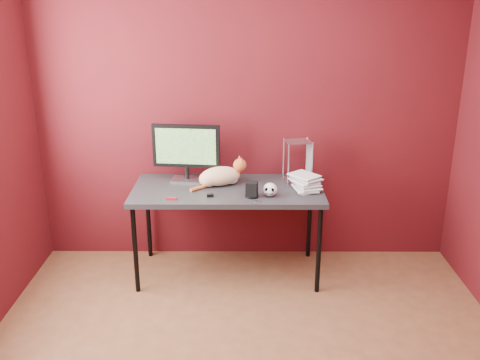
{
  "coord_description": "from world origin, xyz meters",
  "views": [
    {
      "loc": [
        -0.03,
        -2.59,
        2.2
      ],
      "look_at": [
        -0.05,
        1.15,
        0.89
      ],
      "focal_mm": 40.0,
      "sensor_mm": 36.0,
      "label": 1
    }
  ],
  "objects_px": {
    "desk": "(228,194)",
    "book_stack": "(300,106)",
    "cat": "(221,176)",
    "skull_mug": "(270,190)",
    "monitor": "(186,150)",
    "speaker": "(252,190)"
  },
  "relations": [
    {
      "from": "cat",
      "to": "book_stack",
      "type": "distance_m",
      "value": 0.84
    },
    {
      "from": "monitor",
      "to": "cat",
      "type": "distance_m",
      "value": 0.35
    },
    {
      "from": "skull_mug",
      "to": "speaker",
      "type": "bearing_deg",
      "value": -164.76
    },
    {
      "from": "monitor",
      "to": "cat",
      "type": "xyz_separation_m",
      "value": [
        0.28,
        -0.1,
        -0.18
      ]
    },
    {
      "from": "desk",
      "to": "skull_mug",
      "type": "xyz_separation_m",
      "value": [
        0.33,
        -0.18,
        0.1
      ]
    },
    {
      "from": "speaker",
      "to": "book_stack",
      "type": "xyz_separation_m",
      "value": [
        0.35,
        0.14,
        0.61
      ]
    },
    {
      "from": "monitor",
      "to": "speaker",
      "type": "height_order",
      "value": "monitor"
    },
    {
      "from": "skull_mug",
      "to": "book_stack",
      "type": "distance_m",
      "value": 0.66
    },
    {
      "from": "cat",
      "to": "monitor",
      "type": "bearing_deg",
      "value": 142.15
    },
    {
      "from": "monitor",
      "to": "cat",
      "type": "bearing_deg",
      "value": -14.9
    },
    {
      "from": "monitor",
      "to": "skull_mug",
      "type": "bearing_deg",
      "value": -22.2
    },
    {
      "from": "speaker",
      "to": "book_stack",
      "type": "height_order",
      "value": "book_stack"
    },
    {
      "from": "cat",
      "to": "book_stack",
      "type": "xyz_separation_m",
      "value": [
        0.6,
        -0.12,
        0.59
      ]
    },
    {
      "from": "skull_mug",
      "to": "book_stack",
      "type": "bearing_deg",
      "value": 39.57
    },
    {
      "from": "desk",
      "to": "book_stack",
      "type": "distance_m",
      "value": 0.9
    },
    {
      "from": "desk",
      "to": "speaker",
      "type": "relative_size",
      "value": 12.65
    },
    {
      "from": "skull_mug",
      "to": "cat",
      "type": "bearing_deg",
      "value": 155.99
    },
    {
      "from": "skull_mug",
      "to": "speaker",
      "type": "height_order",
      "value": "speaker"
    },
    {
      "from": "desk",
      "to": "monitor",
      "type": "height_order",
      "value": "monitor"
    },
    {
      "from": "cat",
      "to": "speaker",
      "type": "height_order",
      "value": "cat"
    },
    {
      "from": "speaker",
      "to": "monitor",
      "type": "bearing_deg",
      "value": 156.44
    },
    {
      "from": "cat",
      "to": "skull_mug",
      "type": "distance_m",
      "value": 0.46
    }
  ]
}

